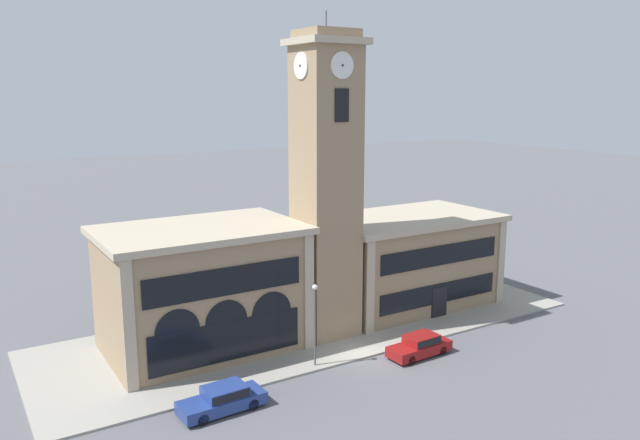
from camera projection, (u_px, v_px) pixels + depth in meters
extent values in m
plane|color=#56565B|center=(367.00, 359.00, 41.98)|extent=(300.00, 300.00, 0.00)
cube|color=gray|center=(315.00, 326.00, 47.62)|extent=(41.06, 13.56, 0.15)
cube|color=#937A5B|center=(326.00, 196.00, 44.29)|extent=(3.87, 3.87, 20.73)
cube|color=tan|center=(326.00, 42.00, 42.19)|extent=(4.57, 4.57, 0.45)
cube|color=#937A5B|center=(326.00, 34.00, 42.09)|extent=(3.56, 3.56, 0.60)
cylinder|color=#4C4C51|center=(326.00, 20.00, 41.91)|extent=(0.10, 0.10, 1.20)
cylinder|color=silver|center=(342.00, 65.00, 40.86)|extent=(1.77, 0.10, 1.77)
cylinder|color=black|center=(343.00, 65.00, 40.80)|extent=(0.14, 0.04, 0.14)
cylinder|color=silver|center=(301.00, 66.00, 41.49)|extent=(0.10, 1.77, 1.77)
cylinder|color=black|center=(300.00, 66.00, 41.45)|extent=(0.04, 0.14, 0.14)
cube|color=black|center=(342.00, 105.00, 41.38)|extent=(1.08, 0.10, 2.20)
cube|color=#937A5B|center=(202.00, 292.00, 42.89)|extent=(12.89, 8.26, 8.26)
cube|color=tan|center=(200.00, 230.00, 42.02)|extent=(13.59, 8.96, 0.45)
cube|color=tan|center=(129.00, 328.00, 36.25)|extent=(0.70, 0.16, 8.26)
cube|color=tan|center=(309.00, 293.00, 42.53)|extent=(0.70, 0.16, 8.26)
cube|color=black|center=(225.00, 282.00, 39.05)|extent=(10.57, 0.10, 1.82)
cube|color=black|center=(227.00, 341.00, 39.84)|extent=(10.31, 0.10, 2.64)
cylinder|color=black|center=(178.00, 332.00, 37.90)|extent=(2.84, 0.06, 2.84)
cylinder|color=black|center=(227.00, 322.00, 39.57)|extent=(2.84, 0.06, 2.84)
cylinder|color=black|center=(272.00, 312.00, 41.23)|extent=(2.84, 0.06, 2.84)
cube|color=#937A5B|center=(406.00, 263.00, 52.30)|extent=(14.30, 8.26, 7.18)
cube|color=tan|center=(407.00, 218.00, 51.55)|extent=(15.00, 8.96, 0.45)
cube|color=tan|center=(370.00, 289.00, 45.31)|extent=(0.70, 0.16, 7.18)
cube|color=tan|center=(501.00, 263.00, 52.31)|extent=(0.70, 0.16, 7.18)
cube|color=black|center=(441.00, 255.00, 48.51)|extent=(11.72, 0.10, 1.58)
cube|color=black|center=(439.00, 303.00, 49.27)|extent=(1.50, 0.12, 2.59)
cube|color=black|center=(439.00, 293.00, 49.13)|extent=(11.72, 0.10, 1.61)
cube|color=navy|center=(222.00, 402.00, 34.94)|extent=(4.94, 2.07, 0.68)
cube|color=navy|center=(225.00, 391.00, 34.92)|extent=(2.40, 1.79, 0.58)
cube|color=black|center=(225.00, 391.00, 34.92)|extent=(2.31, 1.82, 0.44)
cylinder|color=black|center=(203.00, 420.00, 33.47)|extent=(0.66, 0.24, 0.66)
cylinder|color=black|center=(191.00, 407.00, 34.83)|extent=(0.66, 0.24, 0.66)
cylinder|color=black|center=(253.00, 404.00, 35.12)|extent=(0.66, 0.24, 0.66)
cylinder|color=black|center=(240.00, 393.00, 36.48)|extent=(0.66, 0.24, 0.66)
cube|color=maroon|center=(419.00, 348.00, 42.37)|extent=(4.62, 1.94, 0.69)
cube|color=maroon|center=(421.00, 339.00, 42.34)|extent=(2.25, 1.67, 0.59)
cube|color=black|center=(421.00, 339.00, 42.34)|extent=(2.16, 1.70, 0.44)
cylinder|color=black|center=(411.00, 360.00, 41.00)|extent=(0.62, 0.24, 0.62)
cylinder|color=black|center=(396.00, 352.00, 42.27)|extent=(0.62, 0.24, 0.62)
cylinder|color=black|center=(442.00, 350.00, 42.55)|extent=(0.62, 0.24, 0.62)
cylinder|color=black|center=(426.00, 343.00, 43.81)|extent=(0.62, 0.24, 0.62)
cylinder|color=#4C4C51|center=(315.00, 328.00, 40.11)|extent=(0.12, 0.12, 5.12)
sphere|color=silver|center=(315.00, 287.00, 39.57)|extent=(0.36, 0.36, 0.36)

